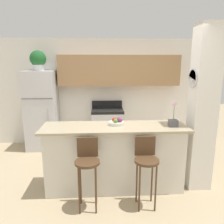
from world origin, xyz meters
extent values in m
plane|color=tan|center=(0.00, 0.00, 0.00)|extent=(14.00, 14.00, 0.00)
cube|color=white|center=(0.00, 2.17, 1.27)|extent=(5.60, 0.06, 2.55)
cube|color=#9E754C|center=(0.24, 1.98, 1.81)|extent=(2.83, 0.32, 0.70)
cube|color=silver|center=(-0.05, 2.00, 1.61)|extent=(0.67, 0.28, 0.12)
cube|color=white|center=(1.35, -0.02, 1.27)|extent=(0.36, 0.32, 2.55)
cylinder|color=silver|center=(1.16, -0.02, 1.76)|extent=(0.02, 0.28, 0.28)
cylinder|color=white|center=(1.15, -0.02, 1.76)|extent=(0.01, 0.25, 0.25)
cube|color=silver|center=(0.00, 0.00, 0.50)|extent=(2.12, 0.52, 1.00)
cube|color=tan|center=(0.00, 0.00, 1.02)|extent=(2.24, 0.64, 0.04)
cube|color=silver|center=(-1.57, 1.81, 0.62)|extent=(0.69, 0.61, 1.23)
cube|color=silver|center=(-1.57, 1.81, 1.52)|extent=(0.69, 0.61, 0.58)
cube|color=#333333|center=(-1.57, 1.50, 1.23)|extent=(0.66, 0.01, 0.01)
cylinder|color=#B2B2B7|center=(-1.35, 1.49, 0.68)|extent=(0.02, 0.02, 0.68)
cube|color=silver|center=(-0.05, 1.83, 0.43)|extent=(0.74, 0.58, 0.85)
cube|color=black|center=(-0.05, 1.83, 0.88)|extent=(0.74, 0.58, 0.06)
cube|color=black|center=(-0.05, 2.10, 0.99)|extent=(0.74, 0.04, 0.16)
cube|color=black|center=(-0.05, 1.53, 0.47)|extent=(0.45, 0.01, 0.27)
cylinder|color=#4C331E|center=(-0.40, -0.51, 0.69)|extent=(0.34, 0.34, 0.03)
cube|color=#4C331E|center=(-0.40, -0.37, 0.85)|extent=(0.29, 0.02, 0.28)
cylinder|color=#4C331E|center=(-0.51, -0.62, 0.34)|extent=(0.02, 0.02, 0.68)
cylinder|color=#4C331E|center=(-0.29, -0.62, 0.34)|extent=(0.02, 0.02, 0.68)
cylinder|color=#4C331E|center=(-0.51, -0.40, 0.34)|extent=(0.02, 0.02, 0.68)
cylinder|color=#4C331E|center=(-0.29, -0.40, 0.34)|extent=(0.02, 0.02, 0.68)
cylinder|color=#4C331E|center=(0.40, -0.51, 0.69)|extent=(0.34, 0.34, 0.03)
cube|color=#4C331E|center=(0.40, -0.37, 0.85)|extent=(0.29, 0.02, 0.28)
cylinder|color=#4C331E|center=(0.29, -0.62, 0.34)|extent=(0.02, 0.02, 0.68)
cylinder|color=#4C331E|center=(0.51, -0.62, 0.34)|extent=(0.02, 0.02, 0.68)
cylinder|color=#4C331E|center=(0.29, -0.40, 0.34)|extent=(0.02, 0.02, 0.68)
cylinder|color=#4C331E|center=(0.51, -0.40, 0.34)|extent=(0.02, 0.02, 0.68)
cylinder|color=silver|center=(-1.57, 1.81, 1.88)|extent=(0.24, 0.24, 0.13)
sphere|color=#1E5B28|center=(-1.57, 1.81, 2.08)|extent=(0.35, 0.35, 0.35)
cube|color=#4C4C51|center=(0.89, -0.07, 1.09)|extent=(0.13, 0.13, 0.10)
cylinder|color=#386633|center=(0.89, -0.07, 1.25)|extent=(0.01, 0.01, 0.23)
sphere|color=#E5B2D1|center=(0.89, -0.07, 1.39)|extent=(0.07, 0.07, 0.07)
cylinder|color=silver|center=(0.03, 0.07, 1.06)|extent=(0.23, 0.23, 0.05)
sphere|color=#7A2D56|center=(0.08, 0.06, 1.12)|extent=(0.09, 0.09, 0.09)
sphere|color=red|center=(0.00, 0.11, 1.11)|extent=(0.07, 0.07, 0.07)
sphere|color=#4C7F2D|center=(0.01, 0.01, 1.11)|extent=(0.07, 0.07, 0.07)
camera|label=1|loc=(-0.22, -3.21, 1.99)|focal=35.00mm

